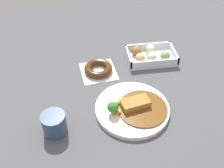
% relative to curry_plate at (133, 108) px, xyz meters
% --- Properties ---
extents(ground_plane, '(1.60, 1.60, 0.00)m').
position_rel_curry_plate_xyz_m(ground_plane, '(-0.03, 0.10, -0.01)').
color(ground_plane, '#4C4C51').
extents(curry_plate, '(0.26, 0.26, 0.07)m').
position_rel_curry_plate_xyz_m(curry_plate, '(0.00, 0.00, 0.00)').
color(curry_plate, white).
rests_on(curry_plate, ground_plane).
extents(donut_box, '(0.21, 0.13, 0.05)m').
position_rel_curry_plate_xyz_m(donut_box, '(0.13, 0.28, 0.01)').
color(donut_box, silver).
rests_on(donut_box, ground_plane).
extents(chocolate_ring_donut, '(0.16, 0.16, 0.03)m').
position_rel_curry_plate_xyz_m(chocolate_ring_donut, '(-0.10, 0.23, 0.00)').
color(chocolate_ring_donut, white).
rests_on(chocolate_ring_donut, ground_plane).
extents(coffee_mug, '(0.08, 0.08, 0.08)m').
position_rel_curry_plate_xyz_m(coffee_mug, '(-0.27, -0.05, 0.02)').
color(coffee_mug, '#33476B').
rests_on(coffee_mug, ground_plane).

